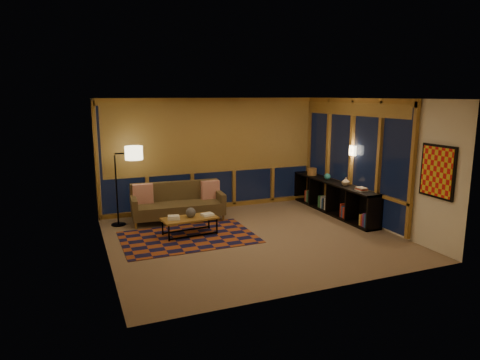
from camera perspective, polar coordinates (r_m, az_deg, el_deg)
name	(u,v)px	position (r m, az deg, el deg)	size (l,w,h in m)	color
floor	(253,237)	(8.53, 1.70, -7.66)	(5.50, 5.00, 0.01)	#A38268
ceiling	(254,99)	(8.07, 1.82, 10.79)	(5.50, 5.00, 0.01)	silver
walls	(253,170)	(8.19, 1.76, 1.30)	(5.51, 5.01, 2.70)	#F0E4C6
window_wall_back	(213,154)	(10.44, -3.61, 3.44)	(5.30, 0.16, 2.60)	#B6792A
window_wall_right	(350,158)	(10.04, 14.51, 2.80)	(0.16, 3.70, 2.60)	#B6792A
wall_art	(437,172)	(8.24, 24.81, 1.02)	(0.06, 0.74, 0.94)	red
wall_sconce	(353,151)	(9.86, 14.80, 3.81)	(0.12, 0.18, 0.22)	#F9EBB5
sofa	(178,203)	(9.62, -8.28, -3.02)	(2.01, 0.81, 0.82)	brown
pillow_left	(143,194)	(9.67, -12.81, -1.77)	(0.44, 0.15, 0.44)	#B42E1E
pillow_right	(210,190)	(9.88, -3.99, -1.30)	(0.42, 0.14, 0.42)	#B42E1E
area_rug	(188,237)	(8.58, -6.89, -7.57)	(2.58, 1.72, 0.01)	#904019
coffee_table	(190,226)	(8.67, -6.72, -6.15)	(1.09, 0.50, 0.36)	#B6792A
book_stack_a	(174,218)	(8.54, -8.85, -4.98)	(0.23, 0.18, 0.07)	white
book_stack_b	(207,214)	(8.71, -4.37, -4.61)	(0.25, 0.20, 0.05)	white
ceramic_pot	(191,212)	(8.63, -6.59, -4.29)	(0.20, 0.20, 0.20)	black
floor_lamp	(116,186)	(9.47, -16.16, -0.82)	(0.57, 0.37, 1.71)	black
bookshelf	(333,197)	(10.39, 12.30, -2.29)	(0.40, 3.03, 0.76)	black
basket	(312,172)	(11.06, 9.57, 1.11)	(0.24, 0.24, 0.18)	brown
teal_bowl	(327,177)	(10.52, 11.56, 0.45)	(0.15, 0.15, 0.15)	#247071
vase	(346,181)	(9.92, 13.92, -0.19)	(0.18, 0.18, 0.19)	tan
shelf_book_stack	(361,189)	(9.49, 15.89, -1.19)	(0.16, 0.23, 0.07)	white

